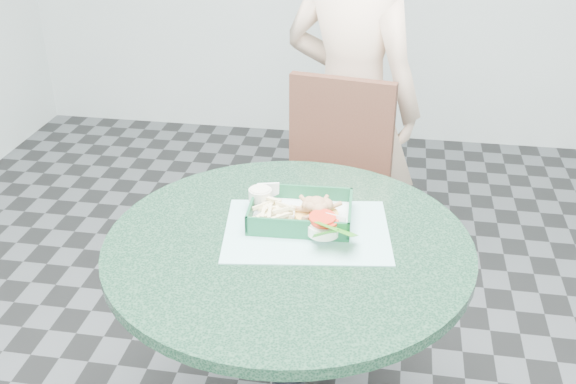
% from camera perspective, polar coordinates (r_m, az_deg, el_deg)
% --- Properties ---
extents(cafe_table, '(0.93, 0.93, 0.75)m').
position_cam_1_polar(cafe_table, '(1.82, 0.03, -9.19)').
color(cafe_table, '#2B2C34').
rests_on(cafe_table, floor).
extents(dining_chair, '(0.38, 0.38, 0.93)m').
position_cam_1_polar(dining_chair, '(2.44, 4.12, 0.04)').
color(dining_chair, '#412519').
rests_on(dining_chair, floor).
extents(diner_person, '(0.66, 0.55, 1.55)m').
position_cam_1_polar(diner_person, '(2.59, 5.33, 7.56)').
color(diner_person, beige).
rests_on(diner_person, floor).
extents(placemat, '(0.46, 0.37, 0.00)m').
position_cam_1_polar(placemat, '(1.76, 1.59, -3.84)').
color(placemat, '#8FC9C5').
rests_on(placemat, cafe_table).
extents(food_basket, '(0.27, 0.19, 0.05)m').
position_cam_1_polar(food_basket, '(1.79, 1.08, -2.53)').
color(food_basket, '#155633').
rests_on(food_basket, placemat).
extents(crab_sandwich, '(0.12, 0.12, 0.07)m').
position_cam_1_polar(crab_sandwich, '(1.76, 2.39, -2.02)').
color(crab_sandwich, gold).
rests_on(crab_sandwich, food_basket).
extents(fries_pile, '(0.12, 0.13, 0.04)m').
position_cam_1_polar(fries_pile, '(1.79, -1.24, -1.82)').
color(fries_pile, '#F7E3A6').
rests_on(fries_pile, food_basket).
extents(sauce_ramekin, '(0.06, 0.06, 0.04)m').
position_cam_1_polar(sauce_ramekin, '(1.83, -2.26, -0.66)').
color(sauce_ramekin, silver).
rests_on(sauce_ramekin, food_basket).
extents(garnish_cup, '(0.12, 0.12, 0.05)m').
position_cam_1_polar(garnish_cup, '(1.69, 3.10, -3.55)').
color(garnish_cup, white).
rests_on(garnish_cup, food_basket).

